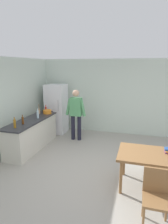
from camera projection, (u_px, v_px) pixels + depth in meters
ground_plane at (89, 171)px, 4.69m from camera, size 14.00×14.00×0.00m
wall_back at (110, 97)px, 7.18m from camera, size 6.40×0.12×2.70m
kitchen_counter at (32, 134)px, 5.88m from camera, size 0.64×2.20×0.90m
refrigerator at (56, 109)px, 7.24m from camera, size 0.70×0.67×1.80m
person at (76, 112)px, 6.45m from camera, size 0.70×0.22×1.70m
dining_table at (154, 158)px, 3.88m from camera, size 1.40×0.90×0.75m
chair at (157, 194)px, 3.00m from camera, size 0.42×0.42×0.91m
cooking_pot at (47, 112)px, 6.51m from camera, size 0.40×0.28×0.12m
utensil_jar at (39, 111)px, 6.49m from camera, size 0.11×0.11×0.32m
bottle_water_clear at (38, 114)px, 5.92m from camera, size 0.07×0.07×0.30m
bottle_beer_brown at (23, 120)px, 5.31m from camera, size 0.06×0.06×0.26m
bottle_sauce_red at (46, 109)px, 6.72m from camera, size 0.06×0.06×0.24m
bottle_oil_amber at (15, 124)px, 4.98m from camera, size 0.06×0.06×0.28m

